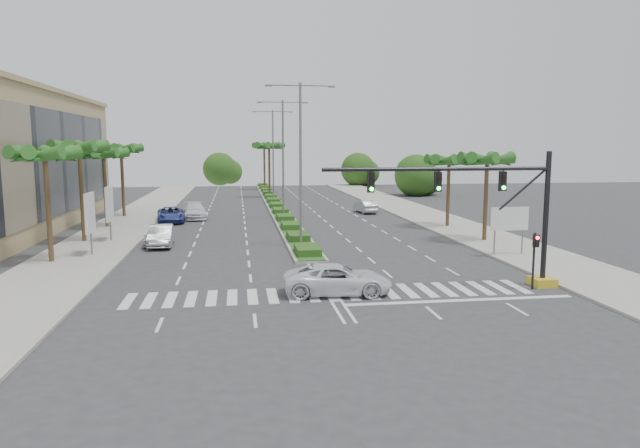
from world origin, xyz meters
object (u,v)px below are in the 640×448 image
at_px(car_parked_b, 161,236).
at_px(car_parked_c, 171,215).
at_px(car_parked_d, 195,211).
at_px(car_right, 365,206).
at_px(car_crossing, 338,279).
at_px(car_parked_a, 156,237).

xyz_separation_m(car_parked_b, car_parked_c, (-0.81, 13.63, -0.04)).
height_order(car_parked_d, car_right, car_parked_d).
distance_m(car_parked_b, car_right, 27.37).
relative_size(car_crossing, car_right, 1.26).
xyz_separation_m(car_parked_a, car_parked_b, (0.46, -0.44, 0.15)).
height_order(car_parked_c, car_crossing, car_crossing).
bearing_deg(car_right, car_crossing, 68.28).
xyz_separation_m(car_parked_d, car_crossing, (9.35, -31.88, -0.05)).
xyz_separation_m(car_parked_c, car_parked_d, (2.16, 2.58, 0.05)).
xyz_separation_m(car_parked_b, car_crossing, (10.69, -15.67, -0.03)).
bearing_deg(car_parked_a, car_crossing, -54.58).
bearing_deg(car_parked_b, car_parked_a, 133.94).
bearing_deg(car_parked_d, car_right, -0.15).
relative_size(car_parked_d, car_right, 1.28).
bearing_deg(car_parked_d, car_parked_c, -137.81).
distance_m(car_parked_a, car_right, 27.42).
bearing_deg(car_parked_a, car_parked_b, -42.58).
bearing_deg(car_parked_c, car_parked_d, 42.57).
distance_m(car_parked_d, car_crossing, 33.23).
bearing_deg(car_parked_b, car_parked_d, 82.49).
xyz_separation_m(car_parked_d, car_right, (18.60, 2.53, -0.09)).
distance_m(car_parked_d, car_right, 18.77).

